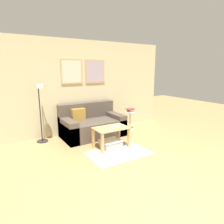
# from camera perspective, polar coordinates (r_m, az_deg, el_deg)

# --- Properties ---
(ground_plane) EXTENTS (16.00, 16.00, 0.00)m
(ground_plane) POSITION_cam_1_polar(r_m,az_deg,el_deg) (3.22, 18.26, -22.27)
(ground_plane) COLOR tan
(wall_back) EXTENTS (5.60, 0.09, 2.55)m
(wall_back) POSITION_cam_1_polar(r_m,az_deg,el_deg) (5.61, -9.60, 6.98)
(wall_back) COLOR #C6BC93
(wall_back) RESTS_ON ground_plane
(area_rug) EXTENTS (1.30, 0.83, 0.01)m
(area_rug) POSITION_cam_1_polar(r_m,az_deg,el_deg) (4.41, 1.99, -11.62)
(area_rug) COLOR beige
(area_rug) RESTS_ON ground_plane
(couch) EXTENTS (1.61, 0.93, 0.87)m
(couch) POSITION_cam_1_polar(r_m,az_deg,el_deg) (5.42, -5.80, -3.76)
(couch) COLOR #4C4238
(couch) RESTS_ON ground_plane
(coffee_table) EXTENTS (0.78, 0.50, 0.48)m
(coffee_table) POSITION_cam_1_polar(r_m,az_deg,el_deg) (4.59, -0.23, -5.80)
(coffee_table) COLOR tan
(coffee_table) RESTS_ON ground_plane
(storage_bin) EXTENTS (0.47, 0.37, 0.18)m
(storage_bin) POSITION_cam_1_polar(r_m,az_deg,el_deg) (4.66, -0.38, -9.09)
(storage_bin) COLOR #9EA3A8
(storage_bin) RESTS_ON ground_plane
(floor_lamp) EXTENTS (0.28, 0.46, 1.45)m
(floor_lamp) POSITION_cam_1_polar(r_m,az_deg,el_deg) (5.02, -19.63, 0.89)
(floor_lamp) COLOR black
(floor_lamp) RESTS_ON ground_plane
(side_table) EXTENTS (0.31, 0.31, 0.55)m
(side_table) POSITION_cam_1_polar(r_m,az_deg,el_deg) (5.93, 5.19, -2.04)
(side_table) COLOR silver
(side_table) RESTS_ON ground_plane
(book_stack) EXTENTS (0.25, 0.20, 0.09)m
(book_stack) POSITION_cam_1_polar(r_m,az_deg,el_deg) (5.89, 5.29, 0.57)
(book_stack) COLOR #4C4C51
(book_stack) RESTS_ON side_table
(remote_control) EXTENTS (0.10, 0.15, 0.02)m
(remote_control) POSITION_cam_1_polar(r_m,az_deg,el_deg) (4.61, -0.59, -4.13)
(remote_control) COLOR #99999E
(remote_control) RESTS_ON coffee_table
(cell_phone) EXTENTS (0.11, 0.15, 0.01)m
(cell_phone) POSITION_cam_1_polar(r_m,az_deg,el_deg) (4.62, 1.44, -4.16)
(cell_phone) COLOR silver
(cell_phone) RESTS_ON coffee_table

